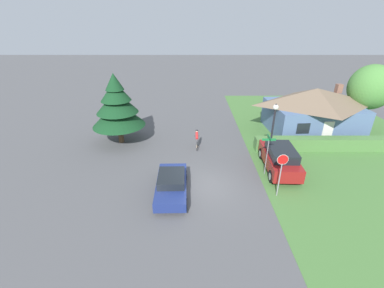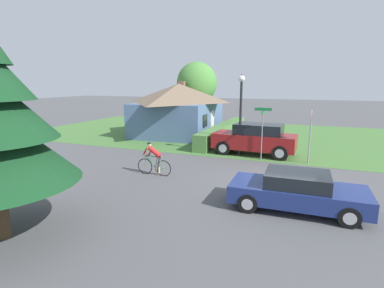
% 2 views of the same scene
% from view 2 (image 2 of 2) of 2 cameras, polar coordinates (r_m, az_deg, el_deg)
% --- Properties ---
extents(ground_plane, '(140.00, 140.00, 0.00)m').
position_cam_2_polar(ground_plane, '(12.69, 16.69, -8.01)').
color(ground_plane, '#515154').
extents(grass_verge_right, '(16.00, 36.00, 0.01)m').
position_cam_2_polar(grass_verge_right, '(24.66, 10.05, 1.70)').
color(grass_verge_right, '#477538').
rests_on(grass_verge_right, ground).
extents(cottage_house, '(8.82, 6.65, 4.31)m').
position_cam_2_polar(cottage_house, '(24.80, -2.52, 6.86)').
color(cottage_house, slate).
rests_on(cottage_house, ground).
extents(hedge_row, '(10.56, 0.90, 1.08)m').
position_cam_2_polar(hedge_row, '(22.77, 6.00, 2.37)').
color(hedge_row, '#4C7A3D').
rests_on(hedge_row, ground).
extents(sedan_left_lane, '(1.94, 4.37, 1.28)m').
position_cam_2_polar(sedan_left_lane, '(10.58, 19.38, -8.49)').
color(sedan_left_lane, navy).
rests_on(sedan_left_lane, ground).
extents(cyclist, '(0.44, 1.70, 1.53)m').
position_cam_2_polar(cyclist, '(13.74, -7.20, -2.93)').
color(cyclist, black).
rests_on(cyclist, ground).
extents(parked_suv_right, '(2.11, 4.77, 1.83)m').
position_cam_2_polar(parked_suv_right, '(17.87, 11.92, 0.95)').
color(parked_suv_right, maroon).
rests_on(parked_suv_right, ground).
extents(stop_sign, '(0.64, 0.07, 2.81)m').
position_cam_2_polar(stop_sign, '(16.50, 21.69, 3.07)').
color(stop_sign, gray).
rests_on(stop_sign, ground).
extents(street_lamp, '(0.37, 0.37, 4.64)m').
position_cam_2_polar(street_lamp, '(17.25, 9.30, 7.82)').
color(street_lamp, black).
rests_on(street_lamp, ground).
extents(street_name_sign, '(0.90, 0.90, 2.85)m').
position_cam_2_polar(street_name_sign, '(16.54, 13.27, 3.67)').
color(street_name_sign, gray).
rests_on(street_name_sign, ground).
extents(deciduous_tree_right, '(3.85, 3.85, 6.15)m').
position_cam_2_polar(deciduous_tree_right, '(29.42, 0.92, 11.49)').
color(deciduous_tree_right, '#4C3823').
rests_on(deciduous_tree_right, ground).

